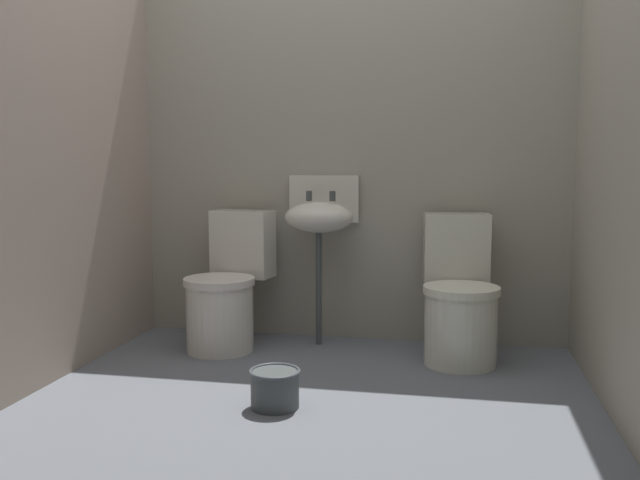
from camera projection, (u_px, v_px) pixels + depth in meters
name	position (u px, v px, depth m)	size (l,w,h in m)	color
ground_plane	(307.00, 414.00, 2.97)	(2.96, 2.79, 0.08)	slate
wall_back	(351.00, 149.00, 4.05)	(2.96, 0.10, 2.29)	#9C9787
wall_left	(37.00, 146.00, 3.19)	(0.10, 2.59, 2.29)	#A29081
wall_right	(638.00, 142.00, 2.67)	(0.10, 2.59, 2.29)	gray
toilet_left	(227.00, 292.00, 3.88)	(0.47, 0.64, 0.78)	silver
toilet_right	(459.00, 301.00, 3.62)	(0.44, 0.63, 0.78)	silver
sink	(320.00, 216.00, 3.92)	(0.42, 0.35, 0.99)	#424949
bucket	(275.00, 387.00, 2.93)	(0.23, 0.23, 0.17)	#424949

